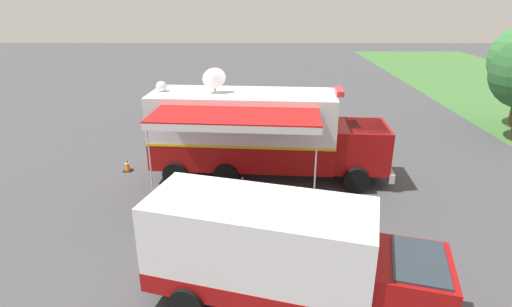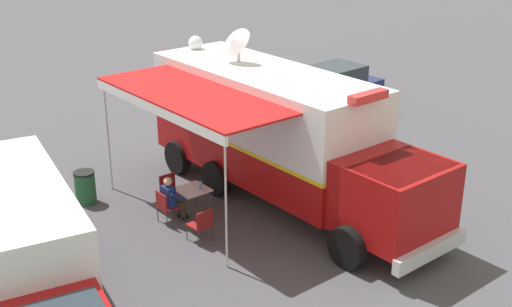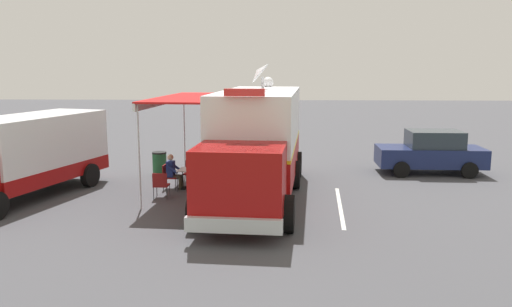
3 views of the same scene
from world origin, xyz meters
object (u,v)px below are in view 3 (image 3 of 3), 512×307
seated_responder (173,171)px  traffic_cone (272,158)px  water_bottle (193,167)px  car_behind_truck (431,152)px  folding_chair_beside_table (191,170)px  trash_bin (160,163)px  command_truck (256,139)px  folding_chair_at_table (168,175)px  support_truck (25,156)px  folding_table (190,171)px  folding_chair_spare_by_truck (161,183)px

seated_responder → traffic_cone: seated_responder is taller
water_bottle → car_behind_truck: size_ratio=0.05×
seated_responder → car_behind_truck: 10.42m
folding_chair_beside_table → trash_bin: 2.34m
command_truck → water_bottle: command_truck is taller
folding_chair_beside_table → command_truck: bearing=145.2°
command_truck → car_behind_truck: bearing=-149.9°
water_bottle → folding_chair_at_table: (0.93, -0.27, -0.32)m
folding_chair_at_table → support_truck: bearing=17.3°
folding_table → support_truck: (5.24, 1.29, 0.71)m
folding_chair_at_table → seated_responder: bearing=175.7°
command_truck → traffic_cone: 5.97m
folding_table → folding_chair_at_table: bearing=-6.6°
traffic_cone → water_bottle: bearing=61.4°
folding_chair_beside_table → folding_table: bearing=96.8°
traffic_cone → car_behind_truck: bearing=165.5°
folding_table → traffic_cone: 5.65m
traffic_cone → car_behind_truck: (-6.46, 1.67, 0.60)m
car_behind_truck → traffic_cone: bearing=-14.5°
folding_chair_spare_by_truck → folding_chair_at_table: bearing=-88.2°
trash_bin → folding_chair_spare_by_truck: bearing=103.2°
car_behind_truck → water_bottle: bearing=20.0°
support_truck → car_behind_truck: size_ratio=1.67×
folding_table → traffic_cone: bearing=-120.6°
command_truck → car_behind_truck: size_ratio=2.27×
folding_chair_at_table → traffic_cone: bearing=-127.7°
water_bottle → folding_chair_beside_table: (0.23, -1.03, -0.32)m
folding_chair_at_table → folding_chair_beside_table: size_ratio=1.00×
water_bottle → traffic_cone: 5.75m
folding_chair_at_table → car_behind_truck: size_ratio=0.20×
command_truck → folding_chair_beside_table: command_truck is taller
folding_table → trash_bin: (1.67, -2.58, -0.22)m
folding_chair_at_table → seated_responder: seated_responder is taller
folding_table → seated_responder: 0.62m
folding_chair_spare_by_truck → trash_bin: (0.91, -3.88, -0.06)m
seated_responder → traffic_cone: (-3.48, -4.77, -0.37)m
command_truck → car_behind_truck: (-6.97, -4.05, -1.06)m
car_behind_truck → seated_responder: bearing=17.3°
folding_table → folding_chair_at_table: folding_chair_at_table is taller
water_bottle → folding_chair_at_table: 1.02m
water_bottle → traffic_cone: size_ratio=0.39×
folding_chair_beside_table → support_truck: support_truck is taller
folding_table → trash_bin: trash_bin is taller
command_truck → car_behind_truck: 8.13m
folding_table → trash_bin: bearing=-57.1°
folding_chair_spare_by_truck → seated_responder: bearing=-96.0°
folding_chair_spare_by_truck → support_truck: 4.57m
folding_chair_spare_by_truck → trash_bin: size_ratio=0.96×
command_truck → folding_chair_beside_table: size_ratio=11.09×
water_bottle → support_truck: (5.37, 1.11, 0.55)m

